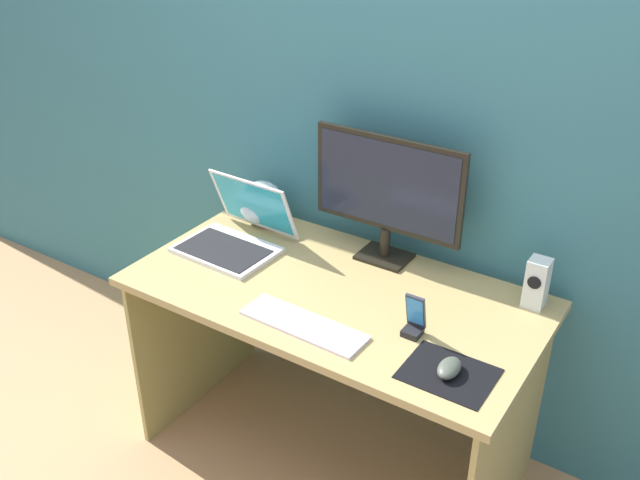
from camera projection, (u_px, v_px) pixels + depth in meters
ground_plane at (332, 454)px, 2.70m from camera, size 8.00×8.00×0.00m
wall_back at (399, 108)px, 2.40m from camera, size 6.00×0.04×2.50m
desk at (334, 329)px, 2.42m from camera, size 1.36×0.71×0.74m
monitor at (387, 191)px, 2.40m from camera, size 0.55×0.14×0.46m
speaker_right at (537, 283)px, 2.22m from camera, size 0.07×0.07×0.17m
laptop at (235, 235)px, 2.57m from camera, size 0.36×0.35×0.24m
fishbowl at (261, 203)px, 2.72m from camera, size 0.18×0.18×0.18m
keyboard_external at (304, 325)px, 2.16m from camera, size 0.41×0.14×0.01m
mousepad at (448, 374)px, 1.96m from camera, size 0.25×0.20×0.00m
mouse at (449, 368)px, 1.95m from camera, size 0.07×0.10×0.04m
phone_in_dock at (414, 321)px, 2.10m from camera, size 0.06×0.06×0.14m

